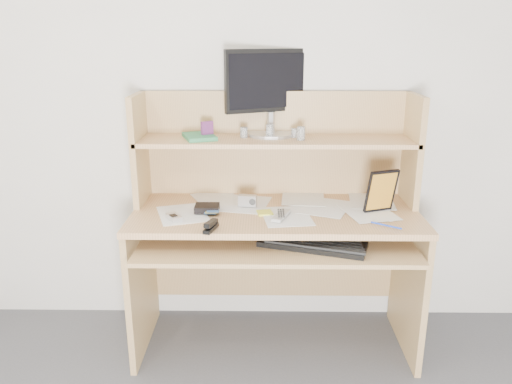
{
  "coord_description": "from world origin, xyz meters",
  "views": [
    {
      "loc": [
        -0.07,
        -0.83,
        1.57
      ],
      "look_at": [
        -0.1,
        1.43,
        0.86
      ],
      "focal_mm": 35.0,
      "sensor_mm": 36.0,
      "label": 1
    }
  ],
  "objects_px": {
    "keyboard": "(313,243)",
    "monitor": "(271,90)",
    "tv_remote": "(281,215)",
    "desk": "(275,216)",
    "game_case": "(381,191)"
  },
  "relations": [
    {
      "from": "tv_remote",
      "to": "game_case",
      "type": "height_order",
      "value": "game_case"
    },
    {
      "from": "desk",
      "to": "monitor",
      "type": "distance_m",
      "value": 0.64
    },
    {
      "from": "tv_remote",
      "to": "monitor",
      "type": "bearing_deg",
      "value": 117.24
    },
    {
      "from": "keyboard",
      "to": "tv_remote",
      "type": "height_order",
      "value": "tv_remote"
    },
    {
      "from": "tv_remote",
      "to": "monitor",
      "type": "relative_size",
      "value": 0.34
    },
    {
      "from": "keyboard",
      "to": "monitor",
      "type": "bearing_deg",
      "value": 129.8
    },
    {
      "from": "desk",
      "to": "game_case",
      "type": "relative_size",
      "value": 6.56
    },
    {
      "from": "keyboard",
      "to": "game_case",
      "type": "relative_size",
      "value": 2.41
    },
    {
      "from": "desk",
      "to": "monitor",
      "type": "height_order",
      "value": "monitor"
    },
    {
      "from": "desk",
      "to": "game_case",
      "type": "distance_m",
      "value": 0.54
    },
    {
      "from": "keyboard",
      "to": "game_case",
      "type": "distance_m",
      "value": 0.43
    },
    {
      "from": "game_case",
      "to": "monitor",
      "type": "relative_size",
      "value": 0.46
    },
    {
      "from": "monitor",
      "to": "desk",
      "type": "bearing_deg",
      "value": -107.41
    },
    {
      "from": "game_case",
      "to": "tv_remote",
      "type": "bearing_deg",
      "value": 168.18
    },
    {
      "from": "game_case",
      "to": "monitor",
      "type": "bearing_deg",
      "value": 130.97
    }
  ]
}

